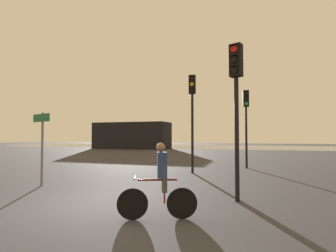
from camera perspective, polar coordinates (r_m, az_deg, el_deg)
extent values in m
plane|color=#333338|center=(7.28, -16.83, -16.12)|extent=(120.00, 120.00, 0.00)
cube|color=slate|center=(43.58, 12.79, -4.46)|extent=(80.00, 16.00, 0.01)
cube|color=black|center=(37.08, -7.84, -2.09)|extent=(10.47, 4.00, 3.64)
cylinder|color=black|center=(7.35, 14.75, -2.67)|extent=(0.12, 0.12, 3.39)
cube|color=black|center=(7.64, 14.59, 13.63)|extent=(0.38, 0.33, 0.90)
cylinder|color=red|center=(7.60, 14.15, 15.98)|extent=(0.19, 0.09, 0.19)
cube|color=black|center=(7.62, 14.08, 16.81)|extent=(0.22, 0.18, 0.02)
cylinder|color=black|center=(7.52, 14.17, 13.88)|extent=(0.19, 0.09, 0.19)
cube|color=black|center=(7.53, 14.10, 14.72)|extent=(0.22, 0.18, 0.02)
cylinder|color=black|center=(7.44, 14.19, 11.73)|extent=(0.19, 0.09, 0.19)
cube|color=black|center=(7.45, 14.12, 12.59)|extent=(0.22, 0.18, 0.02)
cylinder|color=black|center=(15.03, 16.68, -2.37)|extent=(0.12, 0.12, 3.39)
cube|color=black|center=(15.17, 16.59, 5.75)|extent=(0.35, 0.28, 0.90)
cylinder|color=black|center=(15.08, 16.64, 6.91)|extent=(0.19, 0.06, 0.19)
cube|color=black|center=(15.08, 16.64, 7.34)|extent=(0.20, 0.15, 0.02)
cylinder|color=black|center=(15.04, 16.65, 5.82)|extent=(0.19, 0.06, 0.19)
cube|color=black|center=(15.04, 16.65, 6.25)|extent=(0.20, 0.15, 0.02)
cylinder|color=green|center=(15.00, 16.66, 4.73)|extent=(0.19, 0.06, 0.19)
cube|color=black|center=(15.00, 16.66, 5.15)|extent=(0.20, 0.15, 0.02)
cylinder|color=black|center=(12.61, 5.33, -1.57)|extent=(0.12, 0.12, 3.80)
cube|color=black|center=(12.85, 5.29, 8.97)|extent=(0.34, 0.27, 0.90)
cylinder|color=black|center=(12.78, 5.20, 10.36)|extent=(0.19, 0.05, 0.19)
cube|color=black|center=(12.79, 5.19, 10.86)|extent=(0.20, 0.14, 0.02)
cylinder|color=orange|center=(12.72, 5.21, 9.09)|extent=(0.19, 0.05, 0.19)
cube|color=black|center=(12.72, 5.19, 9.59)|extent=(0.20, 0.14, 0.02)
cylinder|color=black|center=(12.67, 5.21, 7.80)|extent=(0.19, 0.05, 0.19)
cube|color=black|center=(12.67, 5.20, 8.31)|extent=(0.20, 0.14, 0.02)
cylinder|color=slate|center=(10.34, -25.71, -4.55)|extent=(0.08, 0.08, 2.60)
cube|color=#116038|center=(10.32, -25.88, 1.61)|extent=(1.05, 0.39, 0.28)
cylinder|color=black|center=(5.80, -7.74, -16.48)|extent=(0.63, 0.28, 0.66)
cylinder|color=black|center=(5.83, 3.05, -16.43)|extent=(0.63, 0.28, 0.66)
cylinder|color=maroon|center=(5.69, -2.32, -11.64)|extent=(0.79, 0.35, 0.04)
cylinder|color=maroon|center=(5.74, -0.78, -13.85)|extent=(0.04, 0.04, 0.55)
cylinder|color=maroon|center=(5.69, -7.20, -11.12)|extent=(0.20, 0.44, 0.03)
cylinder|color=#3F3F47|center=(5.79, -0.84, -10.98)|extent=(0.11, 0.11, 0.60)
cylinder|color=#3F3F47|center=(5.59, -0.73, -11.29)|extent=(0.11, 0.11, 0.60)
cube|color=navy|center=(5.65, -1.29, -8.43)|extent=(0.30, 0.35, 0.54)
sphere|color=#846047|center=(5.62, -1.60, -4.68)|extent=(0.20, 0.20, 0.20)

